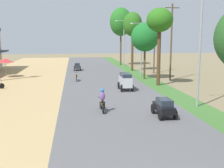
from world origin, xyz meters
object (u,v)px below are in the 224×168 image
median_tree_fourth (133,25)px  car_van_silver (125,81)px  median_tree_second (160,22)px  car_sedan_black (164,107)px  utility_pole_near (171,41)px  motorbike_ahead_second (76,77)px  median_tree_fifth (121,22)px  streetlamp_near (200,43)px  vendor_umbrella (5,60)px  streetlamp_mid (141,45)px  motorbike_foreground_rider (102,101)px  streetlamp_far (124,40)px  median_tree_third (145,37)px  car_sedan_charcoal (77,66)px  utility_pole_far (154,43)px

median_tree_fourth → car_van_silver: bearing=-104.3°
median_tree_second → car_sedan_black: (-3.38, -12.09, -6.16)m
utility_pole_near → motorbike_ahead_second: bearing=178.6°
median_tree_fifth → streetlamp_near: 33.77m
utility_pole_near → vendor_umbrella: bearing=167.0°
streetlamp_mid → median_tree_second: bearing=-90.1°
median_tree_second → motorbike_foreground_rider: (-7.25, -10.32, -6.05)m
motorbike_ahead_second → median_tree_fourth: bearing=47.3°
median_tree_second → streetlamp_far: size_ratio=0.99×
median_tree_second → utility_pole_near: utility_pole_near is taller
streetlamp_far → motorbike_ahead_second: (-8.87, -16.67, -4.30)m
median_tree_third → motorbike_foreground_rider: 17.42m
streetlamp_mid → motorbike_foreground_rider: bearing=-111.8°
median_tree_third → car_van_silver: bearing=-117.4°
streetlamp_near → motorbike_ahead_second: bearing=122.1°
median_tree_fourth → car_van_silver: median_tree_fourth is taller
streetlamp_mid → car_sedan_charcoal: 12.15m
median_tree_fourth → motorbike_foreground_rider: bearing=-106.8°
vendor_umbrella → median_tree_fifth: bearing=39.6°
vendor_umbrella → motorbike_foreground_rider: vendor_umbrella is taller
streetlamp_near → motorbike_foreground_rider: streetlamp_near is taller
streetlamp_near → car_sedan_charcoal: (-8.59, 25.45, -4.09)m
car_van_silver → utility_pole_far: bearing=63.2°
car_sedan_black → car_sedan_charcoal: same height
median_tree_fourth → motorbike_ahead_second: median_tree_fourth is taller
vendor_umbrella → streetlamp_near: (18.10, -18.69, 2.52)m
median_tree_fourth → motorbike_ahead_second: size_ratio=5.09×
median_tree_fourth → median_tree_second: bearing=-90.4°
median_tree_third → median_tree_fourth: size_ratio=0.77×
median_tree_fourth → car_sedan_black: median_tree_fourth is taller
streetlamp_near → car_sedan_charcoal: streetlamp_near is taller
median_tree_fourth → car_van_silver: (-4.22, -16.53, -6.21)m
vendor_umbrella → median_tree_third: bearing=-12.5°
vendor_umbrella → median_tree_second: (18.08, -8.94, 4.60)m
motorbike_foreground_rider → utility_pole_near: bearing=55.1°
streetlamp_near → motorbike_ahead_second: size_ratio=4.63×
car_sedan_black → motorbike_foreground_rider: motorbike_foreground_rider is taller
car_van_silver → motorbike_ahead_second: bearing=124.7°
streetlamp_mid → motorbike_ahead_second: size_ratio=4.03×
median_tree_fifth → utility_pole_far: median_tree_fifth is taller
streetlamp_far → motorbike_foreground_rider: streetlamp_far is taller
vendor_umbrella → motorbike_ahead_second: size_ratio=1.40×
car_sedan_black → median_tree_second: bearing=74.4°
utility_pole_far → median_tree_third: bearing=-116.0°
vendor_umbrella → utility_pole_near: 21.62m
median_tree_fifth → motorbike_foreground_rider: bearing=-101.9°
streetlamp_near → streetlamp_far: size_ratio=0.99×
median_tree_fourth → car_sedan_black: bearing=-97.6°
streetlamp_mid → car_sedan_black: size_ratio=3.21×
utility_pole_far → car_van_silver: bearing=-116.8°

